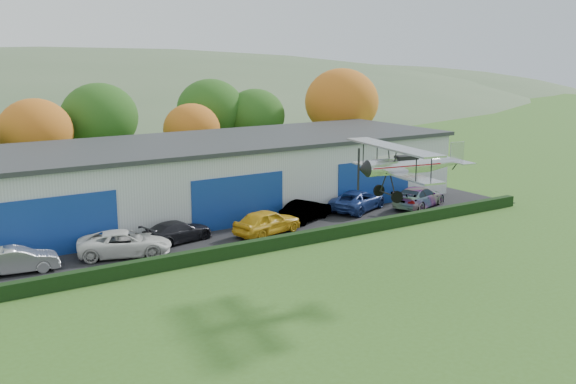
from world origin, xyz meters
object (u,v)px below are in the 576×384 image
car_3 (177,231)px  car_4 (267,222)px  car_2 (125,243)px  biplane (408,164)px  hangar (200,176)px  car_7 (419,197)px  car_1 (17,260)px  car_5 (306,210)px  car_6 (358,200)px

car_3 → car_4: size_ratio=0.96×
car_2 → biplane: (11.10, -11.87, 5.41)m
car_2 → car_3: size_ratio=1.16×
biplane → hangar: bearing=105.7°
hangar → car_7: (14.49, -8.40, -1.81)m
car_2 → car_1: bearing=107.6°
hangar → car_5: hangar is taller
car_5 → biplane: (-2.52, -12.88, 5.41)m
car_2 → biplane: 17.12m
biplane → car_7: bearing=52.9°
hangar → car_1: 16.95m
car_6 → biplane: biplane is taller
car_6 → car_2: bearing=70.7°
car_2 → car_6: car_6 is taller
car_1 → car_3: bearing=-77.5°
car_4 → car_6: car_4 is taller
car_1 → car_2: car_2 is taller
car_2 → car_4: (9.50, -0.49, 0.08)m
car_3 → car_5: (9.83, 0.01, 0.07)m
car_4 → car_7: bearing=-101.6°
car_5 → car_7: (9.72, -1.23, 0.05)m
car_1 → car_5: size_ratio=0.95×
car_5 → car_1: bearing=69.7°
car_2 → car_3: car_2 is taller
hangar → car_4: hangar is taller
car_7 → biplane: 17.73m
biplane → car_5: bearing=88.3°
car_1 → biplane: bearing=-117.5°
hangar → car_1: size_ratio=9.37×
car_2 → car_7: (23.33, -0.22, 0.04)m
car_7 → hangar: bearing=40.6°
car_3 → car_5: 9.83m
car_7 → car_2: bearing=70.2°
car_1 → car_4: car_4 is taller
car_5 → car_6: 5.10m
hangar → car_3: 8.99m
car_2 → biplane: size_ratio=0.73×
car_1 → car_7: (29.31, -0.38, 0.08)m
car_2 → car_5: (13.61, 1.01, -0.01)m
car_3 → car_7: size_ratio=0.85×
car_1 → biplane: size_ratio=0.58×
car_5 → car_6: size_ratio=0.83×
car_2 → car_3: bearing=-56.1°
biplane → car_3: bearing=128.9°
car_3 → car_5: bearing=-101.7°
car_5 → car_3: bearing=67.3°
car_2 → car_4: bearing=-73.8°
car_4 → car_7: size_ratio=0.89×
car_7 → biplane: (-12.24, -11.65, 5.36)m
car_3 → biplane: biplane is taller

